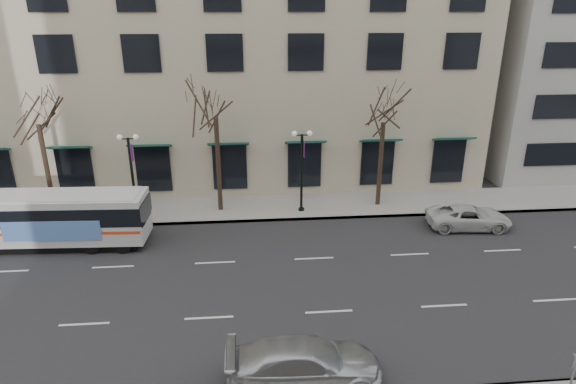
{
  "coord_description": "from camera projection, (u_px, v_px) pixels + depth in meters",
  "views": [
    {
      "loc": [
        1.83,
        -19.13,
        11.97
      ],
      "look_at": [
        3.6,
        1.47,
        4.0
      ],
      "focal_mm": 30.0,
      "sensor_mm": 36.0,
      "label": 1
    }
  ],
  "objects": [
    {
      "name": "tree_far_mid",
      "position": [
        215.0,
        101.0,
        27.64
      ],
      "size": [
        3.6,
        3.6,
        8.55
      ],
      "color": "black",
      "rests_on": "ground"
    },
    {
      "name": "tree_far_left",
      "position": [
        35.0,
        108.0,
        26.92
      ],
      "size": [
        3.6,
        3.6,
        8.34
      ],
      "color": "black",
      "rests_on": "ground"
    },
    {
      "name": "tree_far_right",
      "position": [
        385.0,
        107.0,
        28.62
      ],
      "size": [
        3.6,
        3.6,
        8.06
      ],
      "color": "black",
      "rests_on": "ground"
    },
    {
      "name": "pay_station",
      "position": [
        576.0,
        364.0,
        15.78
      ],
      "size": [
        0.3,
        0.24,
        1.21
      ],
      "rotation": [
        0.0,
        0.0,
        -0.32
      ],
      "color": "slate",
      "rests_on": "sidewalk_near"
    },
    {
      "name": "white_pickup",
      "position": [
        469.0,
        217.0,
        27.72
      ],
      "size": [
        4.9,
        2.57,
        1.32
      ],
      "primitive_type": "imported",
      "rotation": [
        0.0,
        0.0,
        1.49
      ],
      "color": "silver",
      "rests_on": "ground"
    },
    {
      "name": "lamp_post_right",
      "position": [
        302.0,
        168.0,
        28.91
      ],
      "size": [
        1.22,
        0.45,
        5.21
      ],
      "color": "black",
      "rests_on": "ground"
    },
    {
      "name": "sidewalk_far",
      "position": [
        300.0,
        206.0,
        30.69
      ],
      "size": [
        80.0,
        4.0,
        0.15
      ],
      "primitive_type": "cube",
      "color": "gray",
      "rests_on": "ground"
    },
    {
      "name": "city_bus",
      "position": [
        44.0,
        218.0,
        25.28
      ],
      "size": [
        10.9,
        2.84,
        2.93
      ],
      "rotation": [
        0.0,
        0.0,
        -0.05
      ],
      "color": "silver",
      "rests_on": "ground"
    },
    {
      "name": "building_hotel",
      "position": [
        194.0,
        6.0,
        36.99
      ],
      "size": [
        40.0,
        20.0,
        24.0
      ],
      "primitive_type": "cube",
      "color": "#BFB092",
      "rests_on": "ground"
    },
    {
      "name": "silver_car",
      "position": [
        305.0,
        363.0,
        16.19
      ],
      "size": [
        5.29,
        2.19,
        1.53
      ],
      "primitive_type": "imported",
      "rotation": [
        0.0,
        0.0,
        1.58
      ],
      "color": "#B0B4B8",
      "rests_on": "ground"
    },
    {
      "name": "lamp_post_left",
      "position": [
        132.0,
        172.0,
        28.11
      ],
      "size": [
        1.22,
        0.45,
        5.21
      ],
      "color": "black",
      "rests_on": "ground"
    },
    {
      "name": "ground",
      "position": [
        212.0,
        288.0,
        21.95
      ],
      "size": [
        160.0,
        160.0,
        0.0
      ],
      "primitive_type": "plane",
      "color": "black",
      "rests_on": "ground"
    }
  ]
}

